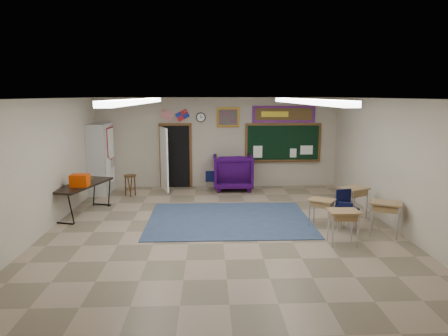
{
  "coord_description": "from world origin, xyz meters",
  "views": [
    {
      "loc": [
        -0.29,
        -8.77,
        3.08
      ],
      "look_at": [
        0.1,
        1.5,
        1.19
      ],
      "focal_mm": 32.0,
      "sensor_mm": 36.0,
      "label": 1
    }
  ],
  "objects_px": {
    "student_desk_front_right": "(353,201)",
    "student_desk_front_left": "(322,211)",
    "wingback_armchair": "(233,172)",
    "folding_table": "(83,198)",
    "wooden_stool": "(130,185)"
  },
  "relations": [
    {
      "from": "student_desk_front_right",
      "to": "folding_table",
      "type": "bearing_deg",
      "value": 146.6
    },
    {
      "from": "wingback_armchair",
      "to": "folding_table",
      "type": "bearing_deg",
      "value": 33.27
    },
    {
      "from": "student_desk_front_right",
      "to": "student_desk_front_left",
      "type": "bearing_deg",
      "value": -175.39
    },
    {
      "from": "student_desk_front_right",
      "to": "folding_table",
      "type": "relative_size",
      "value": 0.4
    },
    {
      "from": "student_desk_front_right",
      "to": "wooden_stool",
      "type": "distance_m",
      "value": 6.56
    },
    {
      "from": "folding_table",
      "to": "student_desk_front_right",
      "type": "bearing_deg",
      "value": 11.8
    },
    {
      "from": "student_desk_front_left",
      "to": "wooden_stool",
      "type": "bearing_deg",
      "value": -178.28
    },
    {
      "from": "folding_table",
      "to": "wooden_stool",
      "type": "xyz_separation_m",
      "value": [
        0.85,
        1.89,
        -0.1
      ]
    },
    {
      "from": "student_desk_front_left",
      "to": "folding_table",
      "type": "distance_m",
      "value": 6.05
    },
    {
      "from": "wingback_armchair",
      "to": "wooden_stool",
      "type": "distance_m",
      "value": 3.32
    },
    {
      "from": "student_desk_front_right",
      "to": "folding_table",
      "type": "height_order",
      "value": "folding_table"
    },
    {
      "from": "wingback_armchair",
      "to": "student_desk_front_left",
      "type": "xyz_separation_m",
      "value": [
        1.86,
        -3.92,
        -0.21
      ]
    },
    {
      "from": "folding_table",
      "to": "wooden_stool",
      "type": "relative_size",
      "value": 3.12
    },
    {
      "from": "wingback_armchair",
      "to": "student_desk_front_right",
      "type": "height_order",
      "value": "wingback_armchair"
    },
    {
      "from": "folding_table",
      "to": "wooden_stool",
      "type": "bearing_deg",
      "value": 82.64
    }
  ]
}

